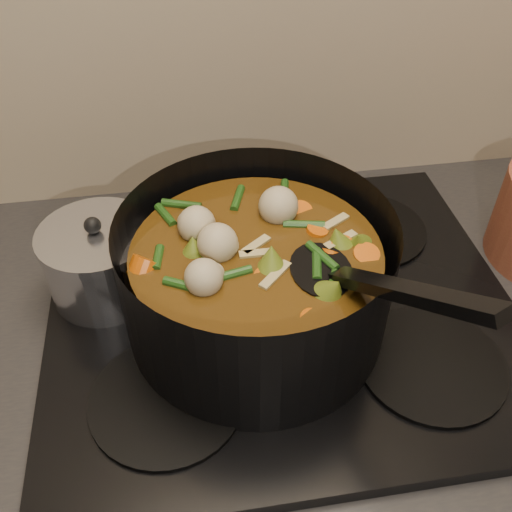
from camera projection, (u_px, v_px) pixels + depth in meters
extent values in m
cube|color=brown|center=(274.00, 479.00, 1.11)|extent=(2.60, 0.60, 0.86)
cube|color=black|center=(281.00, 325.00, 0.80)|extent=(2.64, 0.64, 0.05)
cube|color=black|center=(282.00, 308.00, 0.78)|extent=(0.62, 0.54, 0.02)
cylinder|color=black|center=(167.00, 398.00, 0.66)|extent=(0.18, 0.18, 0.01)
cylinder|color=black|center=(431.00, 363.00, 0.69)|extent=(0.18, 0.18, 0.01)
cylinder|color=black|center=(160.00, 250.00, 0.85)|extent=(0.18, 0.18, 0.01)
cylinder|color=black|center=(367.00, 229.00, 0.88)|extent=(0.18, 0.18, 0.01)
cylinder|color=black|center=(256.00, 276.00, 0.69)|extent=(0.39, 0.39, 0.16)
cylinder|color=black|center=(256.00, 318.00, 0.74)|extent=(0.32, 0.32, 0.01)
cylinder|color=#512E0D|center=(256.00, 284.00, 0.70)|extent=(0.30, 0.30, 0.11)
cylinder|color=orange|center=(293.00, 249.00, 0.67)|extent=(0.03, 0.03, 0.03)
cylinder|color=orange|center=(281.00, 215.00, 0.72)|extent=(0.04, 0.04, 0.03)
cylinder|color=orange|center=(208.00, 204.00, 0.74)|extent=(0.05, 0.05, 0.03)
cylinder|color=orange|center=(204.00, 253.00, 0.67)|extent=(0.04, 0.04, 0.03)
cylinder|color=orange|center=(208.00, 303.00, 0.61)|extent=(0.04, 0.04, 0.03)
cylinder|color=orange|center=(272.00, 276.00, 0.64)|extent=(0.05, 0.05, 0.03)
cylinder|color=orange|center=(323.00, 258.00, 0.66)|extent=(0.04, 0.04, 0.03)
cylinder|color=orange|center=(313.00, 208.00, 0.73)|extent=(0.04, 0.04, 0.03)
cylinder|color=orange|center=(242.00, 221.00, 0.71)|extent=(0.05, 0.05, 0.03)
cylinder|color=orange|center=(180.00, 238.00, 0.69)|extent=(0.04, 0.05, 0.03)
sphere|color=#CCB890|center=(314.00, 237.00, 0.66)|extent=(0.05, 0.05, 0.05)
sphere|color=#CCB890|center=(228.00, 212.00, 0.70)|extent=(0.05, 0.05, 0.05)
sphere|color=#CCB890|center=(217.00, 275.00, 0.62)|extent=(0.05, 0.05, 0.05)
sphere|color=#CCB890|center=(314.00, 255.00, 0.64)|extent=(0.05, 0.05, 0.05)
cone|color=olive|center=(285.00, 303.00, 0.59)|extent=(0.04, 0.04, 0.04)
cone|color=olive|center=(328.00, 228.00, 0.69)|extent=(0.04, 0.04, 0.04)
cone|color=olive|center=(225.00, 203.00, 0.72)|extent=(0.04, 0.04, 0.04)
cone|color=olive|center=(181.00, 273.00, 0.63)|extent=(0.04, 0.04, 0.04)
cone|color=olive|center=(302.00, 296.00, 0.60)|extent=(0.04, 0.04, 0.04)
cylinder|color=#214E17|center=(276.00, 225.00, 0.69)|extent=(0.01, 0.04, 0.01)
cylinder|color=#214E17|center=(224.00, 195.00, 0.74)|extent=(0.04, 0.04, 0.01)
cylinder|color=#214E17|center=(183.00, 233.00, 0.68)|extent=(0.04, 0.02, 0.01)
cylinder|color=#214E17|center=(203.00, 272.00, 0.63)|extent=(0.03, 0.04, 0.01)
cylinder|color=#214E17|center=(252.00, 278.00, 0.63)|extent=(0.03, 0.04, 0.01)
cylinder|color=#214E17|center=(332.00, 297.00, 0.60)|extent=(0.04, 0.02, 0.01)
cylinder|color=#214E17|center=(333.00, 242.00, 0.67)|extent=(0.04, 0.04, 0.01)
cylinder|color=#214E17|center=(286.00, 216.00, 0.71)|extent=(0.01, 0.04, 0.01)
cylinder|color=#214E17|center=(242.00, 223.00, 0.70)|extent=(0.04, 0.04, 0.01)
cylinder|color=#214E17|center=(168.00, 228.00, 0.69)|extent=(0.04, 0.02, 0.01)
cylinder|color=#214E17|center=(186.00, 278.00, 0.63)|extent=(0.03, 0.04, 0.01)
cylinder|color=#214E17|center=(248.00, 292.00, 0.61)|extent=(0.03, 0.04, 0.01)
cube|color=tan|center=(187.00, 261.00, 0.65)|extent=(0.05, 0.01, 0.00)
cube|color=tan|center=(280.00, 296.00, 0.61)|extent=(0.02, 0.05, 0.00)
cube|color=tan|center=(319.00, 232.00, 0.68)|extent=(0.05, 0.03, 0.00)
cube|color=tan|center=(229.00, 210.00, 0.72)|extent=(0.04, 0.04, 0.00)
cube|color=tan|center=(192.00, 271.00, 0.63)|extent=(0.03, 0.05, 0.00)
ellipsoid|color=black|center=(321.00, 271.00, 0.64)|extent=(0.07, 0.09, 0.01)
cube|color=black|center=(407.00, 292.00, 0.53)|extent=(0.10, 0.19, 0.12)
cylinder|color=silver|center=(102.00, 265.00, 0.76)|extent=(0.15, 0.15, 0.09)
cylinder|color=silver|center=(95.00, 235.00, 0.73)|extent=(0.15, 0.15, 0.01)
sphere|color=black|center=(92.00, 225.00, 0.72)|extent=(0.02, 0.02, 0.02)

